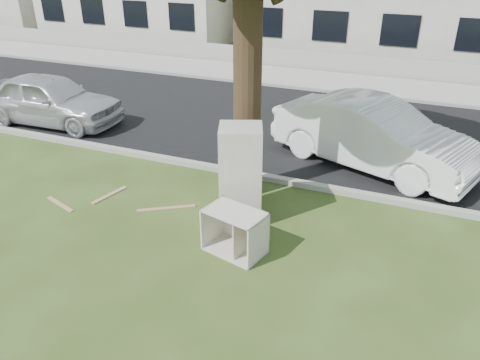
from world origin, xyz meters
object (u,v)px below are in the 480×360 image
at_px(fridge, 241,174).
at_px(car_left, 50,99).
at_px(cabinet, 235,232).
at_px(car_center, 373,135).

bearing_deg(fridge, car_left, 137.13).
bearing_deg(cabinet, car_left, 166.74).
height_order(fridge, car_left, fridge).
relative_size(fridge, car_left, 0.44).
xyz_separation_m(fridge, car_center, (1.91, 3.31, -0.15)).
distance_m(fridge, car_left, 7.50).
xyz_separation_m(car_center, car_left, (-8.88, -0.54, -0.06)).
relative_size(cabinet, car_center, 0.21).
distance_m(car_center, car_left, 8.90).
bearing_deg(cabinet, car_center, 84.16).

